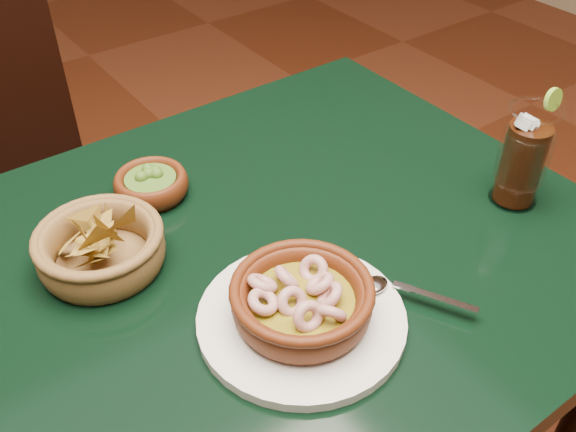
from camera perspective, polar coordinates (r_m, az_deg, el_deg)
dining_table at (r=0.93m, az=-7.86°, el=-10.24°), size 1.20×0.80×0.75m
dining_chair at (r=1.53m, az=-24.07°, el=1.79°), size 0.48×0.48×0.92m
shrimp_plate at (r=0.78m, az=1.26°, el=-7.90°), size 0.31×0.26×0.08m
chip_basket at (r=0.89m, az=-16.33°, el=-2.72°), size 0.20×0.20×0.12m
guacamole_ramekin at (r=1.00m, az=-12.07°, el=2.84°), size 0.13×0.13×0.04m
cola_drink at (r=1.00m, az=20.20°, el=4.92°), size 0.16×0.16×0.18m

